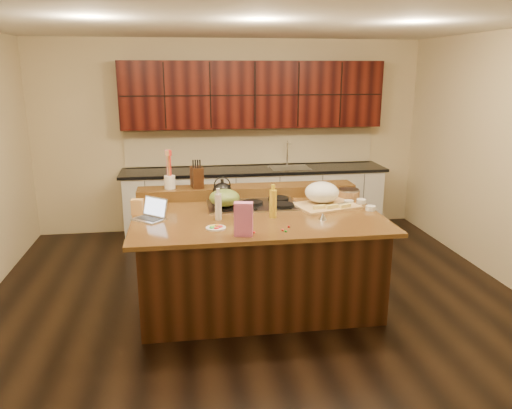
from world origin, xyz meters
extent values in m
cube|color=black|center=(0.00, 0.00, -0.01)|extent=(5.50, 5.00, 0.01)
cube|color=silver|center=(0.00, 0.00, 2.71)|extent=(5.50, 5.00, 0.01)
cube|color=beige|center=(0.00, 2.50, 1.35)|extent=(5.50, 0.01, 2.70)
cube|color=beige|center=(0.00, -2.50, 1.35)|extent=(5.50, 0.01, 2.70)
cube|color=black|center=(0.00, 0.00, 0.44)|extent=(2.22, 1.42, 0.88)
cube|color=black|center=(0.00, 0.00, 0.90)|extent=(2.40, 1.60, 0.04)
cube|color=black|center=(0.00, 0.70, 0.98)|extent=(2.40, 0.30, 0.12)
cube|color=gray|center=(0.00, 0.30, 0.93)|extent=(0.92, 0.52, 0.02)
cylinder|color=black|center=(-0.30, 0.43, 0.95)|extent=(0.22, 0.22, 0.03)
cylinder|color=black|center=(0.30, 0.43, 0.95)|extent=(0.22, 0.22, 0.03)
cylinder|color=black|center=(-0.30, 0.17, 0.95)|extent=(0.22, 0.22, 0.03)
cylinder|color=black|center=(0.30, 0.17, 0.95)|extent=(0.22, 0.22, 0.03)
cylinder|color=black|center=(0.00, 0.30, 0.95)|extent=(0.22, 0.22, 0.03)
cube|color=silver|center=(0.30, 2.17, 0.45)|extent=(3.60, 0.62, 0.90)
cube|color=black|center=(0.30, 2.17, 0.92)|extent=(3.70, 0.66, 0.04)
cube|color=gray|center=(0.80, 2.17, 0.94)|extent=(0.55, 0.42, 0.01)
cylinder|color=gray|center=(0.80, 2.35, 1.12)|extent=(0.02, 0.02, 0.36)
cube|color=black|center=(0.30, 2.32, 1.95)|extent=(3.60, 0.34, 0.90)
cube|color=beige|center=(0.30, 2.48, 1.20)|extent=(3.60, 0.03, 0.50)
ellipsoid|color=black|center=(-0.30, 0.43, 1.06)|extent=(0.23, 0.23, 0.18)
ellipsoid|color=#576F2C|center=(-0.30, 0.17, 1.05)|extent=(0.40, 0.40, 0.17)
cube|color=#B7B7BC|center=(-1.04, -0.06, 0.93)|extent=(0.34, 0.33, 0.01)
cube|color=black|center=(-1.04, -0.06, 0.94)|extent=(0.26, 0.25, 0.00)
cube|color=#B7B7BC|center=(-0.97, 0.01, 1.03)|extent=(0.25, 0.23, 0.18)
cube|color=silver|center=(-0.98, 0.01, 1.03)|extent=(0.22, 0.20, 0.16)
cylinder|color=gold|center=(0.13, -0.15, 1.06)|extent=(0.09, 0.09, 0.27)
cylinder|color=silver|center=(-0.39, -0.14, 1.04)|extent=(0.06, 0.06, 0.25)
cube|color=tan|center=(0.74, 0.13, 0.93)|extent=(0.70, 0.59, 0.03)
ellipsoid|color=white|center=(0.72, 0.22, 1.06)|extent=(0.35, 0.35, 0.22)
cube|color=#EDD872|center=(0.63, -0.01, 0.97)|extent=(0.13, 0.04, 0.04)
cube|color=#EDD872|center=(0.76, -0.01, 0.97)|extent=(0.13, 0.04, 0.04)
cube|color=#EDD872|center=(0.89, -0.01, 0.97)|extent=(0.13, 0.04, 0.04)
cylinder|color=gray|center=(0.87, 0.11, 0.95)|extent=(0.23, 0.10, 0.01)
cylinder|color=white|center=(1.15, -0.04, 0.94)|extent=(0.11, 0.11, 0.04)
cylinder|color=white|center=(1.01, 0.20, 0.94)|extent=(0.13, 0.13, 0.04)
cylinder|color=white|center=(1.15, 0.22, 0.94)|extent=(0.13, 0.13, 0.04)
cylinder|color=#996B3F|center=(1.08, 0.43, 0.97)|extent=(0.25, 0.25, 0.09)
cone|color=silver|center=(0.58, -0.29, 0.96)|extent=(0.10, 0.10, 0.07)
cube|color=pink|center=(-0.21, -0.64, 1.07)|extent=(0.17, 0.11, 0.29)
cylinder|color=white|center=(-0.43, -0.41, 0.93)|extent=(0.19, 0.19, 0.01)
cube|color=#ECA653|center=(-1.15, 0.14, 1.00)|extent=(0.12, 0.09, 0.16)
cylinder|color=white|center=(-0.84, 0.70, 1.11)|extent=(0.15, 0.15, 0.14)
cube|color=black|center=(-0.55, 0.70, 1.15)|extent=(0.15, 0.20, 0.23)
ellipsoid|color=red|center=(0.22, -0.48, 0.93)|extent=(0.02, 0.02, 0.02)
ellipsoid|color=#198C26|center=(-0.23, -0.39, 0.93)|extent=(0.02, 0.02, 0.02)
ellipsoid|color=red|center=(0.14, -0.57, 0.93)|extent=(0.02, 0.02, 0.02)
ellipsoid|color=#198C26|center=(0.16, -0.61, 0.93)|extent=(0.02, 0.02, 0.02)
ellipsoid|color=red|center=(-0.12, -0.45, 0.93)|extent=(0.02, 0.02, 0.02)
ellipsoid|color=#198C26|center=(-0.21, -0.52, 0.93)|extent=(0.02, 0.02, 0.02)
ellipsoid|color=red|center=(-0.13, -0.53, 0.93)|extent=(0.02, 0.02, 0.02)
ellipsoid|color=#198C26|center=(-0.18, -0.51, 0.93)|extent=(0.02, 0.02, 0.02)
ellipsoid|color=red|center=(-0.11, -0.59, 0.93)|extent=(0.02, 0.02, 0.02)
camera|label=1|loc=(-0.70, -4.64, 2.29)|focal=35.00mm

